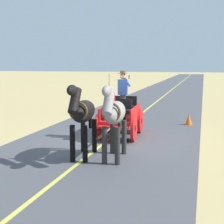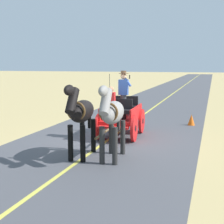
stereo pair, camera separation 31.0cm
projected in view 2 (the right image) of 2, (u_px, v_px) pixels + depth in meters
name	position (u px, v px, depth m)	size (l,w,h in m)	color
ground_plane	(109.00, 140.00, 11.71)	(200.00, 200.00, 0.00)	tan
road_surface	(109.00, 140.00, 11.71)	(6.46, 160.00, 0.01)	#4C4C51
road_centre_stripe	(109.00, 140.00, 11.71)	(0.12, 160.00, 0.00)	#DBCC4C
horse_drawn_carriage	(121.00, 115.00, 12.18)	(1.50, 4.51, 2.50)	red
horse_near_side	(112.00, 115.00, 9.10)	(0.67, 2.14, 2.21)	gray
horse_off_side	(81.00, 113.00, 9.34)	(0.69, 2.14, 2.21)	black
traffic_cone	(191.00, 120.00, 14.49)	(0.32, 0.32, 0.50)	orange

